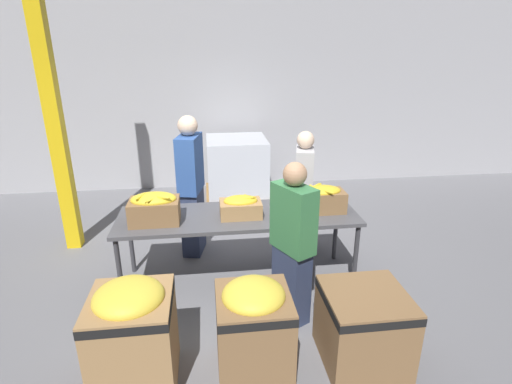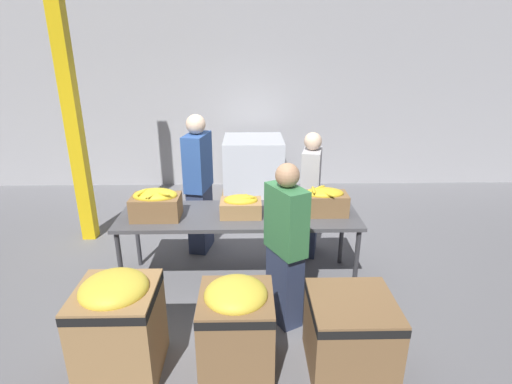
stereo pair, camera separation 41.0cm
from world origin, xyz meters
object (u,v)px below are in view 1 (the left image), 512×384
object	(u,v)px
volunteer_2	(303,194)
banana_box_2	(322,198)
banana_box_1	(241,206)
volunteer_0	(191,187)
volunteer_1	(292,246)
banana_box_0	(154,207)
sorting_table	(238,219)
support_pillar	(49,91)
donation_bin_0	(133,332)
donation_bin_2	(364,324)
donation_bin_1	(253,325)
pallet_stack_0	(237,170)

from	to	relation	value
volunteer_2	banana_box_2	bearing A→B (deg)	17.46
banana_box_1	volunteer_0	xyz separation A→B (m)	(-0.53, 0.80, -0.05)
volunteer_1	banana_box_0	bearing A→B (deg)	35.86
banana_box_1	volunteer_0	distance (m)	0.96
banana_box_1	banana_box_0	bearing A→B (deg)	-177.49
sorting_table	support_pillar	xyz separation A→B (m)	(-2.08, 1.10, 1.25)
banana_box_1	volunteer_0	bearing A→B (deg)	123.69
banana_box_1	banana_box_2	size ratio (longest dim) A/B	0.88
sorting_table	support_pillar	distance (m)	2.67
volunteer_1	donation_bin_0	distance (m)	1.52
banana_box_1	donation_bin_2	distance (m)	1.67
donation_bin_1	pallet_stack_0	size ratio (longest dim) A/B	0.76
volunteer_1	support_pillar	xyz separation A→B (m)	(-2.52, 1.83, 1.22)
sorting_table	volunteer_2	distance (m)	1.05
banana_box_0	donation_bin_1	xyz separation A→B (m)	(0.85, -1.25, -0.54)
volunteer_2	pallet_stack_0	world-z (taller)	volunteer_2
sorting_table	support_pillar	world-z (taller)	support_pillar
volunteer_1	donation_bin_1	size ratio (longest dim) A/B	1.94
banana_box_1	volunteer_1	distance (m)	0.80
volunteer_0	donation_bin_0	size ratio (longest dim) A/B	1.99
banana_box_1	volunteer_1	world-z (taller)	volunteer_1
sorting_table	support_pillar	size ratio (longest dim) A/B	0.64
volunteer_2	donation_bin_2	world-z (taller)	volunteer_2
volunteer_0	support_pillar	world-z (taller)	support_pillar
sorting_table	donation_bin_2	distance (m)	1.67
volunteer_0	volunteer_2	world-z (taller)	volunteer_0
support_pillar	volunteer_2	bearing A→B (deg)	-9.60
volunteer_1	donation_bin_2	bearing A→B (deg)	-170.05
banana_box_2	volunteer_0	bearing A→B (deg)	151.39
pallet_stack_0	volunteer_0	bearing A→B (deg)	-111.37
donation_bin_0	donation_bin_1	xyz separation A→B (m)	(0.92, -0.00, -0.04)
donation_bin_0	volunteer_0	bearing A→B (deg)	78.95
donation_bin_0	pallet_stack_0	xyz separation A→B (m)	(1.11, 3.88, 0.05)
banana_box_0	banana_box_1	distance (m)	0.88
banana_box_1	donation_bin_0	world-z (taller)	banana_box_1
banana_box_2	pallet_stack_0	bearing A→B (deg)	105.47
donation_bin_0	support_pillar	distance (m)	3.11
volunteer_1	support_pillar	bearing A→B (deg)	26.20
donation_bin_2	support_pillar	bearing A→B (deg)	140.81
banana_box_0	pallet_stack_0	size ratio (longest dim) A/B	0.47
volunteer_2	donation_bin_2	distance (m)	1.99
donation_bin_0	pallet_stack_0	bearing A→B (deg)	74.05
donation_bin_0	donation_bin_1	world-z (taller)	donation_bin_0
banana_box_2	donation_bin_0	size ratio (longest dim) A/B	0.56
banana_box_0	volunteer_1	world-z (taller)	volunteer_1
banana_box_1	donation_bin_2	xyz separation A→B (m)	(0.89, -1.29, -0.57)
banana_box_0	volunteer_2	world-z (taller)	volunteer_2
banana_box_0	support_pillar	size ratio (longest dim) A/B	0.12
banana_box_2	donation_bin_1	world-z (taller)	banana_box_2
banana_box_2	volunteer_1	world-z (taller)	volunteer_1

